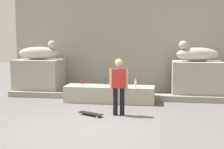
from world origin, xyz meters
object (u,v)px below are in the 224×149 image
skater (119,84)px  skateboard (91,114)px  statue_reclining_right (197,54)px  bottle_red (82,81)px  bottle_clear (136,84)px  statue_reclining_left (39,53)px  bottle_blue (105,81)px  bottle_green (122,82)px

skater → skateboard: 1.19m
statue_reclining_right → bottle_red: size_ratio=6.31×
bottle_clear → skateboard: bearing=-121.9°
statue_reclining_left → bottle_red: statue_reclining_left is taller
skater → bottle_red: skater is taller
bottle_blue → bottle_green: bearing=-7.3°
skater → bottle_red: bearing=116.7°
bottle_blue → bottle_red: bearing=-178.1°
bottle_red → bottle_clear: (2.03, -0.50, 0.02)m
statue_reclining_right → bottle_blue: statue_reclining_right is taller
skater → skateboard: skater is taller
skater → bottle_clear: 1.72m
skateboard → bottle_green: bottle_green is taller
skater → bottle_blue: (-0.80, 2.20, -0.21)m
bottle_green → bottle_clear: 0.70m
skateboard → bottle_red: bottle_red is taller
bottle_clear → statue_reclining_left: bearing=160.6°
bottle_red → bottle_clear: bearing=-13.8°
bottle_green → skater: bearing=-85.1°
statue_reclining_right → skateboard: statue_reclining_right is taller
bottle_blue → bottle_clear: (1.16, -0.53, -0.00)m
statue_reclining_left → statue_reclining_right: bearing=-8.5°
skater → skateboard: (-0.80, -0.20, -0.86)m
bottle_red → bottle_blue: bottle_blue is taller
statue_reclining_right → bottle_green: (-2.70, -0.96, -1.00)m
skater → bottle_blue: 2.35m
bottle_red → bottle_clear: size_ratio=0.84×
statue_reclining_left → bottle_blue: 3.17m
skater → bottle_green: bearing=84.0°
statue_reclining_left → bottle_red: bearing=-33.2°
bottle_green → bottle_blue: bottle_blue is taller
statue_reclining_right → skateboard: bearing=33.0°
bottle_clear → bottle_blue: bearing=155.6°
bottle_green → bottle_red: bearing=178.1°
bottle_green → bottle_clear: bearing=-39.7°
skateboard → bottle_green: (0.62, 2.32, 0.62)m
statue_reclining_left → bottle_green: bearing=-24.0°
statue_reclining_left → skateboard: bearing=-57.2°
bottle_blue → skateboard: bearing=-90.1°
statue_reclining_right → skater: (-2.52, -3.08, -0.76)m
bottle_green → bottle_clear: bottle_clear is taller
skater → statue_reclining_left: bearing=129.0°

